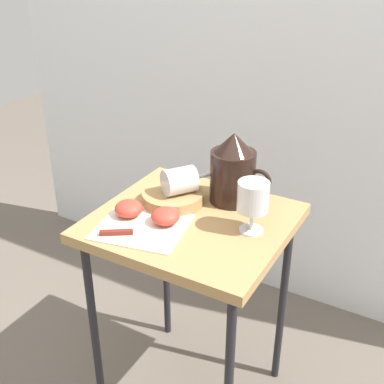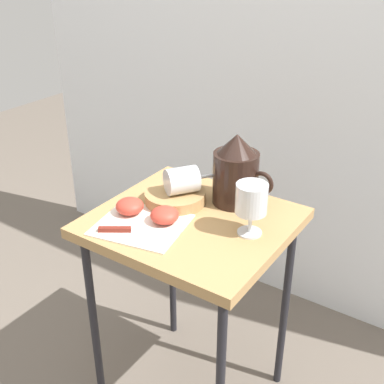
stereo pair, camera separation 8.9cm
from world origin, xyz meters
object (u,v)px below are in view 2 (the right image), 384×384
object	(u,v)px
pitcher	(236,176)
apple_half_right	(165,215)
wine_glass_upright	(251,201)
wine_glass_tipped_near	(183,180)
apple_half_left	(130,206)
table	(192,240)
knife	(127,230)
basket_tray	(175,197)

from	to	relation	value
pitcher	apple_half_right	bearing A→B (deg)	-114.74
wine_glass_upright	apple_half_right	world-z (taller)	wine_glass_upright
wine_glass_tipped_near	apple_half_left	bearing A→B (deg)	-122.42
apple_half_right	apple_half_left	bearing A→B (deg)	-172.61
apple_half_right	table	bearing A→B (deg)	54.25
wine_glass_upright	wine_glass_tipped_near	xyz separation A→B (m)	(-0.23, 0.04, -0.02)
knife	apple_half_left	bearing A→B (deg)	126.07
basket_tray	wine_glass_tipped_near	size ratio (longest dim) A/B	1.07
basket_tray	apple_half_right	bearing A→B (deg)	-67.80
wine_glass_tipped_near	apple_half_right	distance (m)	0.13
basket_tray	apple_half_right	world-z (taller)	apple_half_right
wine_glass_tipped_near	basket_tray	bearing A→B (deg)	-154.37
knife	apple_half_right	bearing A→B (deg)	60.62
wine_glass_upright	apple_half_left	bearing A→B (deg)	-163.30
basket_tray	apple_half_left	bearing A→B (deg)	-117.15
table	apple_half_left	xyz separation A→B (m)	(-0.15, -0.08, 0.10)
apple_half_left	wine_glass_tipped_near	bearing A→B (deg)	57.58
apple_half_left	apple_half_right	world-z (taller)	same
basket_tray	table	bearing A→B (deg)	-27.75
wine_glass_tipped_near	knife	bearing A→B (deg)	-97.70
table	wine_glass_upright	size ratio (longest dim) A/B	4.74
basket_tray	wine_glass_tipped_near	bearing A→B (deg)	25.63
basket_tray	knife	bearing A→B (deg)	-91.95
pitcher	knife	xyz separation A→B (m)	(-0.15, -0.30, -0.07)
table	pitcher	distance (m)	0.22
pitcher	apple_half_left	distance (m)	0.31
apple_half_left	apple_half_right	distance (m)	0.11
wine_glass_upright	apple_half_left	distance (m)	0.34
table	basket_tray	size ratio (longest dim) A/B	3.80
wine_glass_upright	wine_glass_tipped_near	distance (m)	0.24
table	pitcher	xyz separation A→B (m)	(0.05, 0.15, 0.15)
pitcher	wine_glass_tipped_near	bearing A→B (deg)	-143.63
wine_glass_upright	wine_glass_tipped_near	world-z (taller)	wine_glass_upright
table	basket_tray	bearing A→B (deg)	152.25
wine_glass_tipped_near	knife	size ratio (longest dim) A/B	0.88
apple_half_right	wine_glass_tipped_near	bearing A→B (deg)	100.83
apple_half_right	knife	world-z (taller)	apple_half_right
wine_glass_upright	apple_half_right	distance (m)	0.24
pitcher	knife	world-z (taller)	pitcher
table	basket_tray	world-z (taller)	basket_tray
knife	pitcher	bearing A→B (deg)	63.80
wine_glass_tipped_near	apple_half_right	world-z (taller)	wine_glass_tipped_near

